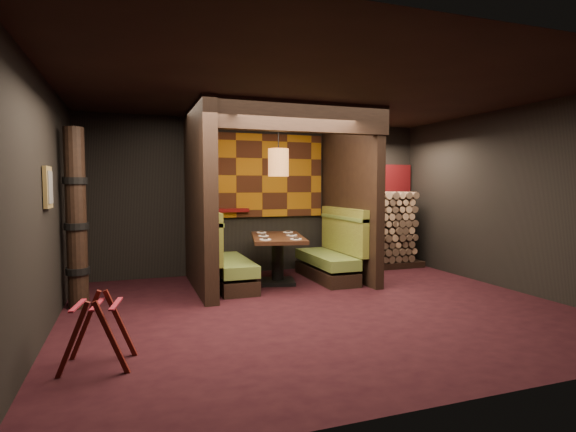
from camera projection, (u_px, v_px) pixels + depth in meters
The scene contains 23 objects.
floor at pixel (320, 309), 6.01m from camera, with size 6.50×5.50×0.02m, color black.
ceiling at pixel (321, 91), 5.81m from camera, with size 6.50×5.50×0.02m, color black.
wall_back at pixel (262, 196), 8.50m from camera, with size 6.50×0.02×2.85m, color black.
wall_front at pixel (471, 215), 3.31m from camera, with size 6.50×0.02×2.85m, color black.
wall_left at pixel (43, 205), 4.82m from camera, with size 0.02×5.50×2.85m, color black.
wall_right at pixel (513, 199), 6.99m from camera, with size 0.02×5.50×2.85m, color black.
partition_left at pixel (199, 199), 7.01m from camera, with size 0.20×2.20×2.85m, color black.
partition_right at pixel (350, 197), 7.94m from camera, with size 0.15×2.10×2.85m, color black.
header_beam at pixel (300, 117), 6.47m from camera, with size 2.85×0.18×0.44m, color black.
tapa_back_panel at pixel (262, 176), 8.42m from camera, with size 2.40×0.06×1.55m, color #90540C.
tapa_side_panel at pixel (205, 172), 7.18m from camera, with size 0.04×1.85×1.45m, color #90540C.
lacquer_shelf at pixel (233, 210), 8.22m from camera, with size 0.60×0.12×0.07m, color #550C0C.
booth_bench_left at pixel (224, 262), 7.21m from camera, with size 0.68×1.60×1.14m.
booth_bench_right at pixel (332, 256), 7.84m from camera, with size 0.68×1.60×1.14m.
dining_table at pixel (278, 250), 7.47m from camera, with size 1.14×1.66×0.80m.
place_settings at pixel (278, 235), 7.45m from camera, with size 0.87×1.30×0.03m.
pendant_lamp at pixel (278, 163), 7.32m from camera, with size 0.34×0.34×1.07m.
framed_picture at pixel (48, 187), 4.92m from camera, with size 0.05×0.36×0.46m.
luggage_rack at pixel (98, 328), 4.07m from camera, with size 0.70×0.55×0.70m.
totem_column at pixel (76, 220), 5.94m from camera, with size 0.31×0.31×2.40m.
firewood_stack at pixel (379, 230), 8.92m from camera, with size 1.73×0.70×1.50m.
mosaic_header at pixel (371, 178), 9.16m from camera, with size 1.83×0.10×0.56m, color maroon.
bay_front_post at pixel (348, 197), 8.21m from camera, with size 0.08×0.08×2.85m, color black.
Camera 1 is at (-2.37, -5.42, 1.65)m, focal length 28.00 mm.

